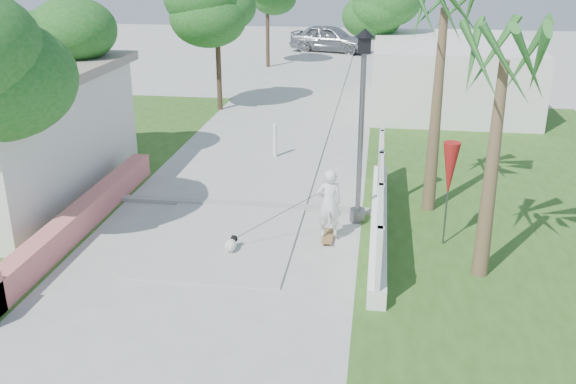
% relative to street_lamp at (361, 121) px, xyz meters
% --- Properties ---
extents(ground, '(90.00, 90.00, 0.00)m').
position_rel_street_lamp_xyz_m(ground, '(-2.90, -5.50, -2.43)').
color(ground, '#B7B7B2').
rests_on(ground, ground).
extents(path_strip, '(3.20, 36.00, 0.06)m').
position_rel_street_lamp_xyz_m(path_strip, '(-2.90, 14.50, -2.40)').
color(path_strip, '#B7B7B2').
rests_on(path_strip, ground).
extents(curb, '(6.50, 0.25, 0.10)m').
position_rel_street_lamp_xyz_m(curb, '(-2.90, 0.50, -2.38)').
color(curb, '#999993').
rests_on(curb, ground).
extents(grass_left, '(8.00, 20.00, 0.01)m').
position_rel_street_lamp_xyz_m(grass_left, '(-9.90, 2.50, -2.42)').
color(grass_left, '#31551A').
rests_on(grass_left, ground).
extents(grass_right, '(8.00, 20.00, 0.01)m').
position_rel_street_lamp_xyz_m(grass_right, '(4.10, 2.50, -2.42)').
color(grass_right, '#31551A').
rests_on(grass_right, ground).
extents(pink_wall, '(0.45, 8.20, 0.80)m').
position_rel_street_lamp_xyz_m(pink_wall, '(-6.20, -1.95, -2.11)').
color(pink_wall, '#E27873').
rests_on(pink_wall, ground).
extents(lattice_fence, '(0.35, 7.00, 1.50)m').
position_rel_street_lamp_xyz_m(lattice_fence, '(0.50, -0.50, -1.88)').
color(lattice_fence, white).
rests_on(lattice_fence, ground).
extents(building_right, '(6.00, 8.00, 2.60)m').
position_rel_street_lamp_xyz_m(building_right, '(3.10, 12.50, -1.13)').
color(building_right, silver).
rests_on(building_right, ground).
extents(street_lamp, '(0.44, 0.44, 4.44)m').
position_rel_street_lamp_xyz_m(street_lamp, '(0.00, 0.00, 0.00)').
color(street_lamp, '#59595E').
rests_on(street_lamp, ground).
extents(bollard, '(0.14, 0.14, 1.09)m').
position_rel_street_lamp_xyz_m(bollard, '(-2.70, 4.50, -1.84)').
color(bollard, white).
rests_on(bollard, ground).
extents(patio_umbrella, '(0.36, 0.36, 2.30)m').
position_rel_street_lamp_xyz_m(patio_umbrella, '(1.90, -1.00, -0.74)').
color(patio_umbrella, '#59595E').
rests_on(patio_umbrella, ground).
extents(tree_left_mid, '(3.20, 3.20, 4.85)m').
position_rel_street_lamp_xyz_m(tree_left_mid, '(-8.38, 2.98, 1.07)').
color(tree_left_mid, '#4C3826').
rests_on(tree_left_mid, ground).
extents(tree_path_left, '(3.40, 3.40, 5.23)m').
position_rel_street_lamp_xyz_m(tree_path_left, '(-5.88, 10.48, 1.39)').
color(tree_path_left, '#4C3826').
rests_on(tree_path_left, ground).
extents(tree_path_right, '(3.00, 3.00, 4.79)m').
position_rel_street_lamp_xyz_m(tree_path_right, '(0.32, 14.48, 1.07)').
color(tree_path_right, '#4C3826').
rests_on(tree_path_right, ground).
extents(palm_far, '(1.80, 1.80, 5.30)m').
position_rel_street_lamp_xyz_m(palm_far, '(1.70, 1.00, 2.06)').
color(palm_far, brown).
rests_on(palm_far, ground).
extents(palm_near, '(1.80, 1.80, 4.70)m').
position_rel_street_lamp_xyz_m(palm_near, '(2.50, -2.30, 1.53)').
color(palm_near, brown).
rests_on(palm_near, ground).
extents(skateboarder, '(2.29, 1.21, 1.63)m').
position_rel_street_lamp_xyz_m(skateboarder, '(-1.46, -1.42, -1.72)').
color(skateboarder, olive).
rests_on(skateboarder, ground).
extents(dog, '(0.30, 0.52, 0.36)m').
position_rel_street_lamp_xyz_m(dog, '(-2.56, -2.07, -2.23)').
color(dog, white).
rests_on(dog, ground).
extents(parked_car, '(5.26, 3.22, 1.67)m').
position_rel_street_lamp_xyz_m(parked_car, '(-2.80, 26.19, -1.59)').
color(parked_car, '#AEB0B6').
rests_on(parked_car, ground).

